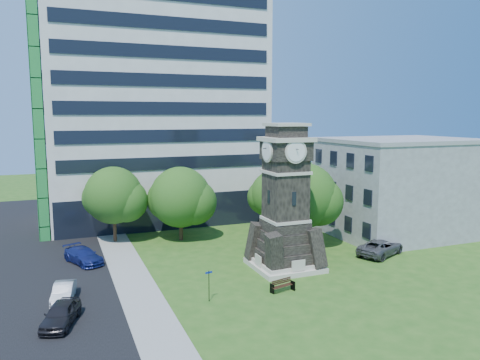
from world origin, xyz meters
name	(u,v)px	position (x,y,z in m)	size (l,w,h in m)	color
ground	(262,279)	(0.00, 0.00, 0.00)	(160.00, 160.00, 0.00)	#255317
sidewalk	(130,274)	(-9.50, 5.00, 0.03)	(3.00, 70.00, 0.06)	gray
street	(15,288)	(-18.00, 5.00, 0.01)	(14.00, 80.00, 0.02)	black
clock_tower	(285,207)	(3.00, 2.00, 5.28)	(5.40, 5.40, 12.22)	beige
office_tall	(153,104)	(-3.20, 25.84, 14.22)	(26.20, 15.11, 28.60)	silver
office_low	(399,186)	(19.97, 8.00, 5.21)	(15.20, 12.20, 10.40)	#A1A4A7
car_street_south	(61,314)	(-14.85, -2.78, 0.71)	(1.67, 4.14, 1.41)	black
car_street_mid	(64,292)	(-14.62, 1.25, 0.61)	(1.30, 3.73, 1.23)	#A7AAAF
car_street_north	(83,256)	(-12.85, 9.51, 0.68)	(1.91, 4.69, 1.36)	navy
car_east_lot	(381,247)	(12.90, 1.91, 0.74)	(2.46, 5.33, 1.48)	#4C4C51
park_bench	(282,285)	(0.33, -2.86, 0.50)	(1.81, 0.48, 0.94)	black
street_sign	(209,282)	(-5.22, -2.63, 1.38)	(0.53, 0.05, 2.21)	black
tree_nw	(114,197)	(-9.35, 15.62, 4.65)	(6.40, 5.81, 7.75)	#332114
tree_nc	(181,199)	(-2.86, 13.92, 4.34)	(6.89, 6.27, 7.65)	#332114
tree_ne	(276,197)	(7.94, 13.82, 3.89)	(6.23, 5.67, 6.89)	#332114
tree_east	(305,198)	(7.59, 6.79, 4.96)	(6.92, 6.30, 8.31)	#332114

